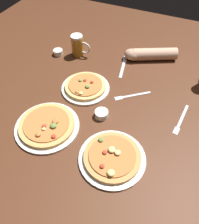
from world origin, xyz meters
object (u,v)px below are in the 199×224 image
Objects in this scene: ramekin_butter at (102,114)px; pizza_plate_near at (112,157)px; pizza_plate_side at (47,125)px; ramekin_sauce at (58,52)px; knife_right at (123,66)px; diner_arm at (149,54)px; fork_spare at (132,95)px; pizza_plate_far at (85,87)px; beer_mug_amber at (78,46)px; fork_left at (181,120)px.

pizza_plate_near is at bearing -55.77° from ramekin_butter.
ramekin_sauce is (-0.26, 0.54, 0.00)m from pizza_plate_side.
pizza_plate_side is at bearing 174.60° from pizza_plate_near.
knife_right is 0.72× the size of diner_arm.
pizza_plate_near is 4.28× the size of ramekin_butter.
ramekin_sauce is at bearing 163.19° from fork_spare.
pizza_plate_far is at bearing -35.77° from ramekin_sauce.
beer_mug_amber is 0.32m from knife_right.
pizza_plate_near is 0.41m from fork_spare.
diner_arm is at bearing 124.48° from fork_left.
pizza_plate_near is at bearing -74.28° from knife_right.
beer_mug_amber is 2.26× the size of ramekin_sauce.
beer_mug_amber is at bearing 129.52° from ramekin_butter.
beer_mug_amber reaches higher than fork_spare.
pizza_plate_far is at bearing 130.57° from pizza_plate_near.
pizza_plate_near reaches higher than knife_right.
pizza_plate_side reaches higher than pizza_plate_far.
diner_arm is at bearing 17.73° from beer_mug_amber.
fork_spare is (0.26, 0.05, -0.01)m from pizza_plate_far.
fork_spare is at bearing 64.99° from ramekin_butter.
pizza_plate_side reaches higher than fork_left.
pizza_plate_far reaches higher than fork_spare.
ramekin_butter is at bearing -84.81° from knife_right.
beer_mug_amber reaches higher than pizza_plate_far.
pizza_plate_side is at bearing -129.26° from fork_spare.
beer_mug_amber is at bearing 158.46° from fork_left.
ramekin_butter is at bearing -38.16° from ramekin_sauce.
ramekin_butter is 0.21× the size of diner_arm.
diner_arm reaches higher than fork_left.
pizza_plate_side is 5.08× the size of ramekin_sauce.
ramekin_sauce is at bearing 136.74° from pizza_plate_near.
fork_spare is at bearing 50.74° from pizza_plate_side.
knife_right is at bearing 74.01° from pizza_plate_side.
knife_right is 1.30× the size of fork_spare.
diner_arm is at bearing 59.28° from pizza_plate_far.
beer_mug_amber is 0.55m from ramekin_butter.
fork_left is 0.67× the size of diner_arm.
pizza_plate_far is at bearing 81.54° from pizza_plate_side.
knife_right is at bearing 120.25° from fork_spare.
pizza_plate_side is 0.61m from beer_mug_amber.
knife_right is at bearing 0.82° from beer_mug_amber.
beer_mug_amber is at bearing 153.30° from fork_spare.
ramekin_butter is at bearing -98.35° from diner_arm.
beer_mug_amber is at bearing 124.10° from pizza_plate_far.
beer_mug_amber reaches higher than pizza_plate_side.
diner_arm is (-0.06, 0.76, 0.02)m from pizza_plate_near.
fork_left is at bearing -15.44° from ramekin_sauce.
ramekin_sauce is (-0.31, 0.22, 0.00)m from pizza_plate_far.
knife_right is (-0.18, 0.63, -0.01)m from pizza_plate_near.
ramekin_sauce is 0.27× the size of knife_right.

